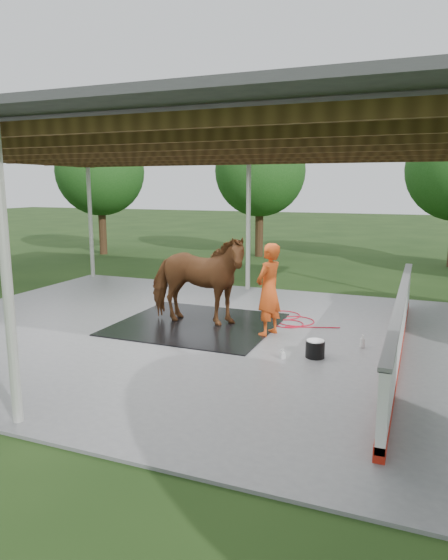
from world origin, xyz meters
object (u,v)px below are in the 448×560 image
at_px(handler, 269,290).
at_px(wash_bucket, 315,349).
at_px(dasher_board, 400,327).
at_px(horse, 196,280).

distance_m(handler, wash_bucket, 1.79).
bearing_deg(handler, dasher_board, 99.53).
relative_size(horse, handler, 1.23).
distance_m(horse, wash_bucket, 3.30).
bearing_deg(handler, horse, -77.96).
xyz_separation_m(dasher_board, horse, (-4.36, 0.49, 0.50)).
bearing_deg(horse, wash_bucket, -115.02).
relative_size(dasher_board, horse, 3.32).
xyz_separation_m(handler, wash_bucket, (1.22, -1.04, -0.81)).
xyz_separation_m(dasher_board, wash_bucket, (-1.41, -0.70, -0.37)).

